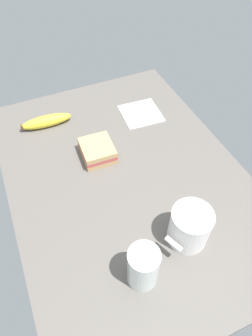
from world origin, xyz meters
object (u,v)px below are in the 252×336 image
banana (46,121)px  coffee_mug_black (190,226)px  paper_napkin (141,113)px  sandwich_main (97,151)px  glass_of_milk (143,268)px

banana → coffee_mug_black: bearing=-158.4°
paper_napkin → banana: bearing=77.5°
sandwich_main → glass_of_milk: bearing=174.5°
coffee_mug_black → glass_of_milk: 14.59cm
glass_of_milk → paper_napkin: glass_of_milk is taller
coffee_mug_black → glass_of_milk: size_ratio=1.06×
sandwich_main → banana: (19.11, 10.49, -0.29)cm
coffee_mug_black → sandwich_main: size_ratio=1.15×
banana → paper_napkin: 31.29cm
banana → paper_napkin: size_ratio=1.30×
sandwich_main → paper_napkin: sandwich_main is taller
coffee_mug_black → banana: (52.52, 20.75, -3.30)cm
glass_of_milk → banana: glass_of_milk is taller
glass_of_milk → paper_napkin: size_ratio=0.89×
glass_of_milk → paper_napkin: (50.18, -23.66, -5.04)cm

